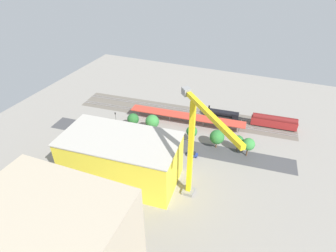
% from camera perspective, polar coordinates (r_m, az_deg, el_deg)
% --- Properties ---
extents(ground_plane, '(164.58, 164.58, 0.00)m').
position_cam_1_polar(ground_plane, '(114.55, -0.35, -2.50)').
color(ground_plane, gray).
rests_on(ground_plane, ground).
extents(rail_bed, '(103.70, 22.74, 0.01)m').
position_cam_1_polar(rail_bed, '(131.45, 3.17, 2.62)').
color(rail_bed, '#665E54').
rests_on(rail_bed, ground).
extents(street_asphalt, '(103.25, 16.77, 0.01)m').
position_cam_1_polar(street_asphalt, '(112.03, -1.00, -3.44)').
color(street_asphalt, '#424244').
rests_on(street_asphalt, ground).
extents(track_rails, '(102.58, 16.35, 0.12)m').
position_cam_1_polar(track_rails, '(131.36, 3.17, 2.68)').
color(track_rails, '#9E9EA8').
rests_on(track_rails, ground).
extents(platform_canopy_near, '(52.02, 9.33, 4.43)m').
position_cam_1_polar(platform_canopy_near, '(121.49, 3.88, 2.11)').
color(platform_canopy_near, '#C63D2D').
rests_on(platform_canopy_near, ground).
extents(locomotive, '(17.00, 4.12, 5.26)m').
position_cam_1_polar(locomotive, '(129.76, 11.49, 2.45)').
color(locomotive, black).
rests_on(locomotive, ground).
extents(passenger_coach, '(19.58, 4.46, 5.86)m').
position_cam_1_polar(passenger_coach, '(128.25, 21.32, 0.89)').
color(passenger_coach, black).
rests_on(passenger_coach, ground).
extents(parked_car_0, '(4.17, 2.11, 1.79)m').
position_cam_1_polar(parked_car_0, '(105.05, 5.14, -5.94)').
color(parked_car_0, black).
rests_on(parked_car_0, ground).
extents(parked_car_1, '(4.33, 2.16, 1.83)m').
position_cam_1_polar(parked_car_1, '(107.10, 1.48, -4.89)').
color(parked_car_1, black).
rests_on(parked_car_1, ground).
extents(parked_car_2, '(4.82, 2.08, 1.63)m').
position_cam_1_polar(parked_car_2, '(108.69, -1.87, -4.30)').
color(parked_car_2, black).
rests_on(parked_car_2, ground).
extents(parked_car_3, '(4.49, 2.28, 1.66)m').
position_cam_1_polar(parked_car_3, '(111.98, -5.37, -3.15)').
color(parked_car_3, black).
rests_on(parked_car_3, ground).
extents(parked_car_4, '(4.15, 2.11, 1.69)m').
position_cam_1_polar(parked_car_4, '(114.49, -8.31, -2.47)').
color(parked_car_4, black).
rests_on(parked_car_4, ground).
extents(parked_car_5, '(4.70, 2.42, 1.73)m').
position_cam_1_polar(parked_car_5, '(117.35, -11.11, -1.78)').
color(parked_car_5, black).
rests_on(parked_car_5, ground).
extents(parked_car_6, '(4.42, 2.21, 1.69)m').
position_cam_1_polar(parked_car_6, '(121.24, -13.83, -0.92)').
color(parked_car_6, black).
rests_on(parked_car_6, ground).
extents(construction_building, '(39.12, 21.91, 15.91)m').
position_cam_1_polar(construction_building, '(93.00, -9.74, -6.73)').
color(construction_building, yellow).
rests_on(construction_building, ground).
extents(construction_roof_slab, '(39.77, 22.55, 0.40)m').
position_cam_1_polar(construction_roof_slab, '(88.03, -10.23, -2.66)').
color(construction_roof_slab, '#B7B2A8').
rests_on(construction_roof_slab, construction_building).
extents(tower_crane, '(20.16, 21.36, 35.48)m').
position_cam_1_polar(tower_crane, '(76.05, 5.65, -3.94)').
color(tower_crane, gray).
rests_on(tower_crane, ground).
extents(box_truck_0, '(9.41, 3.56, 3.61)m').
position_cam_1_polar(box_truck_0, '(107.89, -8.10, -4.31)').
color(box_truck_0, black).
rests_on(box_truck_0, ground).
extents(street_tree_0, '(4.48, 4.48, 7.80)m').
position_cam_1_polar(street_tree_0, '(109.08, 5.00, -1.16)').
color(street_tree_0, brown).
rests_on(street_tree_0, ground).
extents(street_tree_1, '(4.11, 4.11, 6.85)m').
position_cam_1_polar(street_tree_1, '(108.36, 14.51, -3.00)').
color(street_tree_1, brown).
rests_on(street_tree_1, ground).
extents(street_tree_2, '(4.77, 4.77, 7.79)m').
position_cam_1_polar(street_tree_2, '(106.45, 16.50, -3.70)').
color(street_tree_2, brown).
rests_on(street_tree_2, ground).
extents(street_tree_3, '(5.79, 5.79, 8.90)m').
position_cam_1_polar(street_tree_3, '(114.17, -3.31, 0.94)').
color(street_tree_3, brown).
rests_on(street_tree_3, ground).
extents(street_tree_4, '(5.71, 5.71, 7.96)m').
position_cam_1_polar(street_tree_4, '(108.04, 10.23, -2.28)').
color(street_tree_4, brown).
rests_on(street_tree_4, ground).
extents(street_tree_5, '(5.04, 5.04, 7.53)m').
position_cam_1_polar(street_tree_5, '(118.45, -7.32, 1.44)').
color(street_tree_5, brown).
rests_on(street_tree_5, ground).
extents(traffic_light, '(0.50, 0.36, 6.53)m').
position_cam_1_polar(traffic_light, '(122.56, -10.92, 1.90)').
color(traffic_light, '#333333').
rests_on(traffic_light, ground).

